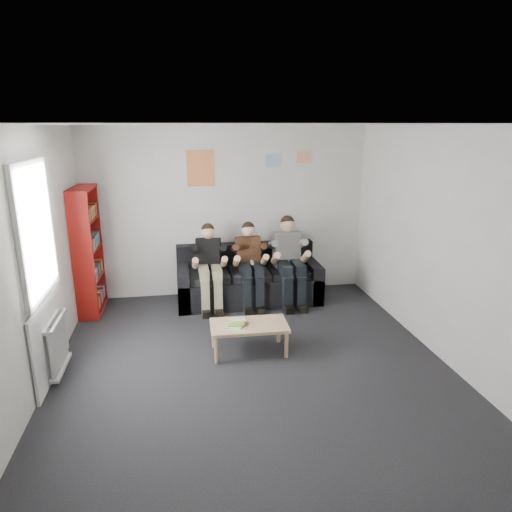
# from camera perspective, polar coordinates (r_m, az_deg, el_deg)

# --- Properties ---
(room_shell) EXTENTS (5.00, 5.00, 5.00)m
(room_shell) POSITION_cam_1_polar(r_m,az_deg,el_deg) (4.93, -0.50, 0.27)
(room_shell) COLOR black
(room_shell) RESTS_ON ground
(sofa) EXTENTS (2.21, 0.91, 0.86)m
(sofa) POSITION_cam_1_polar(r_m,az_deg,el_deg) (7.25, -0.98, -3.16)
(sofa) COLOR black
(sofa) RESTS_ON ground
(bookshelf) EXTENTS (0.28, 0.84, 1.86)m
(bookshelf) POSITION_cam_1_polar(r_m,az_deg,el_deg) (7.07, -20.19, 0.60)
(bookshelf) COLOR maroon
(bookshelf) RESTS_ON ground
(coffee_table) EXTENTS (0.93, 0.51, 0.37)m
(coffee_table) POSITION_cam_1_polar(r_m,az_deg,el_deg) (5.60, -0.88, -8.93)
(coffee_table) COLOR tan
(coffee_table) RESTS_ON ground
(game_cases) EXTENTS (0.24, 0.22, 0.06)m
(game_cases) POSITION_cam_1_polar(r_m,az_deg,el_deg) (5.55, -2.50, -8.36)
(game_cases) COLOR white
(game_cases) RESTS_ON coffee_table
(person_left) EXTENTS (0.37, 0.80, 1.27)m
(person_left) POSITION_cam_1_polar(r_m,az_deg,el_deg) (6.89, -5.82, -1.34)
(person_left) COLOR black
(person_left) RESTS_ON sofa
(person_middle) EXTENTS (0.38, 0.81, 1.28)m
(person_middle) POSITION_cam_1_polar(r_m,az_deg,el_deg) (6.96, -0.75, -1.08)
(person_middle) COLOR #4E2E1A
(person_middle) RESTS_ON sofa
(person_right) EXTENTS (0.41, 0.88, 1.35)m
(person_right) POSITION_cam_1_polar(r_m,az_deg,el_deg) (7.06, 4.21, -0.62)
(person_right) COLOR silver
(person_right) RESTS_ON sofa
(radiator) EXTENTS (0.10, 0.64, 0.60)m
(radiator) POSITION_cam_1_polar(r_m,az_deg,el_deg) (5.59, -23.51, -10.13)
(radiator) COLOR silver
(radiator) RESTS_ON ground
(window) EXTENTS (0.05, 1.30, 2.36)m
(window) POSITION_cam_1_polar(r_m,az_deg,el_deg) (5.36, -25.07, -3.58)
(window) COLOR white
(window) RESTS_ON room_shell
(poster_large) EXTENTS (0.42, 0.01, 0.55)m
(poster_large) POSITION_cam_1_polar(r_m,az_deg,el_deg) (7.21, -6.96, 10.83)
(poster_large) COLOR #EEBB54
(poster_large) RESTS_ON room_shell
(poster_blue) EXTENTS (0.25, 0.01, 0.20)m
(poster_blue) POSITION_cam_1_polar(r_m,az_deg,el_deg) (7.35, 2.20, 11.81)
(poster_blue) COLOR #4590EC
(poster_blue) RESTS_ON room_shell
(poster_pink) EXTENTS (0.22, 0.01, 0.18)m
(poster_pink) POSITION_cam_1_polar(r_m,az_deg,el_deg) (7.47, 6.04, 12.19)
(poster_pink) COLOR #E14687
(poster_pink) RESTS_ON room_shell
(poster_sign) EXTENTS (0.20, 0.01, 0.14)m
(poster_sign) POSITION_cam_1_polar(r_m,az_deg,el_deg) (7.19, -11.90, 12.19)
(poster_sign) COLOR white
(poster_sign) RESTS_ON room_shell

